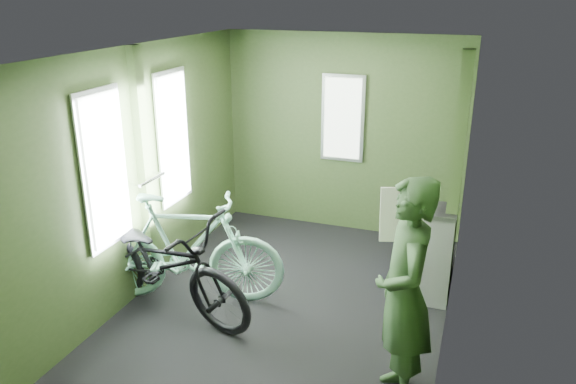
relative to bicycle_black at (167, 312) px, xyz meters
name	(u,v)px	position (x,y,z in m)	size (l,w,h in m)	color
room	(281,156)	(0.94, 0.44, 1.44)	(4.00, 4.02, 2.31)	black
bicycle_black	(167,312)	(0.00, 0.00, 0.00)	(0.67, 1.92, 1.01)	black
bicycle_mint	(189,301)	(0.10, 0.23, 0.00)	(0.51, 1.79, 1.08)	#99E7CA
passenger	(404,294)	(2.13, -0.42, 0.83)	(0.56, 0.72, 1.65)	#304D2A
waste_box	(437,255)	(2.24, 1.05, 0.45)	(0.27, 0.37, 0.90)	slate
bench_seat	(426,258)	(2.12, 1.36, 0.26)	(0.52, 0.85, 0.87)	navy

